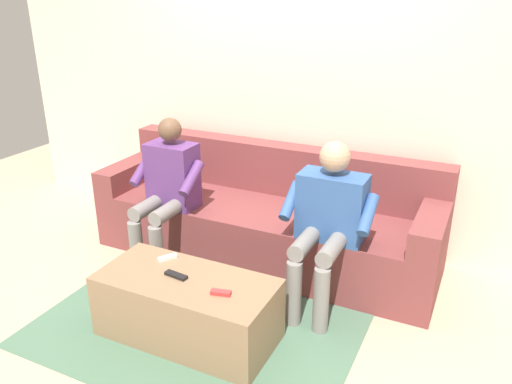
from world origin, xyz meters
TOP-DOWN VIEW (x-y plane):
  - ground_plane at (0.00, 0.60)m, footprint 8.00×8.00m
  - back_wall at (0.00, -0.62)m, footprint 5.51×0.06m
  - couch at (0.00, -0.14)m, footprint 2.65×0.82m
  - coffee_table at (0.00, 1.01)m, footprint 1.07×0.50m
  - person_left_seated at (-0.62, 0.28)m, footprint 0.59×0.57m
  - person_right_seated at (0.62, 0.28)m, footprint 0.51×0.54m
  - remote_white at (0.23, 0.86)m, footprint 0.09×0.12m
  - remote_red at (-0.27, 1.06)m, footprint 0.12×0.07m
  - remote_black at (0.06, 1.02)m, footprint 0.15×0.06m
  - floor_rug at (0.00, 0.88)m, footprint 1.97×1.46m

SIDE VIEW (x-z plane):
  - ground_plane at x=0.00m, z-range 0.00..0.00m
  - floor_rug at x=0.00m, z-range 0.00..0.01m
  - coffee_table at x=0.00m, z-range 0.00..0.40m
  - couch at x=0.00m, z-range -0.12..0.72m
  - remote_black at x=0.06m, z-range 0.40..0.42m
  - remote_red at x=-0.27m, z-range 0.40..0.43m
  - remote_white at x=0.23m, z-range 0.40..0.43m
  - person_left_seated at x=-0.62m, z-range 0.07..1.18m
  - person_right_seated at x=0.62m, z-range 0.07..1.19m
  - back_wall at x=0.00m, z-range 0.00..2.41m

